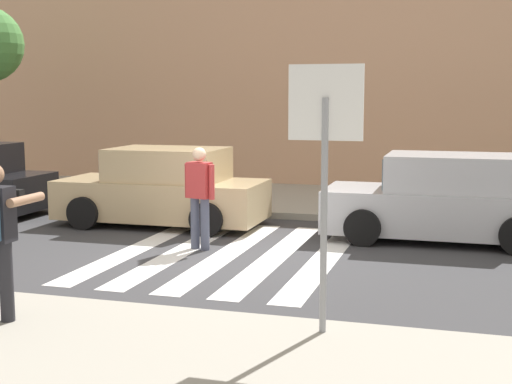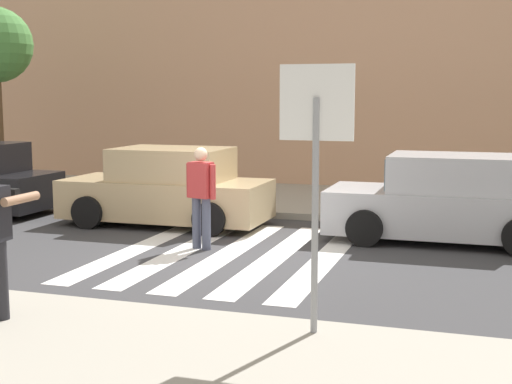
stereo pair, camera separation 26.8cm
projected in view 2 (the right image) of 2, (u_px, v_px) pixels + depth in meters
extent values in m
plane|color=#38383A|center=(225.00, 256.00, 11.53)|extent=(120.00, 120.00, 0.00)
cube|color=#9E998C|center=(311.00, 200.00, 17.18)|extent=(60.00, 4.80, 0.14)
cube|color=tan|center=(347.00, 57.00, 20.84)|extent=(56.00, 4.00, 7.40)
cube|color=silver|center=(141.00, 247.00, 12.21)|extent=(0.44, 5.20, 0.01)
cube|color=silver|center=(184.00, 250.00, 11.96)|extent=(0.44, 5.20, 0.01)
cube|color=silver|center=(229.00, 253.00, 11.72)|extent=(0.44, 5.20, 0.01)
cube|color=silver|center=(275.00, 257.00, 11.48)|extent=(0.44, 5.20, 0.01)
cube|color=silver|center=(324.00, 260.00, 11.23)|extent=(0.44, 5.20, 0.01)
cylinder|color=gray|center=(315.00, 217.00, 7.25)|extent=(0.07, 0.07, 2.43)
cube|color=white|center=(317.00, 102.00, 7.11)|extent=(0.76, 0.03, 0.76)
cube|color=red|center=(317.00, 102.00, 7.12)|extent=(0.66, 0.02, 0.66)
cylinder|color=#232328|center=(1.00, 280.00, 7.79)|extent=(0.15, 0.15, 0.88)
cylinder|color=#A37556|center=(21.00, 199.00, 7.84)|extent=(0.10, 0.58, 0.10)
cube|color=black|center=(12.00, 193.00, 8.08)|extent=(0.14, 0.10, 0.10)
cylinder|color=#474C60|center=(197.00, 223.00, 12.05)|extent=(0.15, 0.15, 0.88)
cylinder|color=#474C60|center=(206.00, 224.00, 11.95)|extent=(0.15, 0.15, 0.88)
cube|color=#B73333|center=(201.00, 180.00, 11.90)|extent=(0.43, 0.32, 0.60)
sphere|color=beige|center=(201.00, 154.00, 11.85)|extent=(0.23, 0.23, 0.23)
cylinder|color=#B73333|center=(189.00, 180.00, 12.03)|extent=(0.10, 0.10, 0.58)
cylinder|color=#B73333|center=(213.00, 182.00, 11.78)|extent=(0.10, 0.10, 0.58)
cube|color=slate|center=(5.00, 159.00, 15.32)|extent=(0.10, 1.50, 0.51)
cylinder|color=black|center=(36.00, 195.00, 16.20)|extent=(0.64, 0.22, 0.64)
cube|color=tan|center=(166.00, 199.00, 14.27)|extent=(4.10, 1.70, 0.76)
cube|color=tan|center=(172.00, 164.00, 14.13)|extent=(2.20, 1.56, 0.64)
cube|color=slate|center=(124.00, 162.00, 14.45)|extent=(0.10, 1.50, 0.54)
cube|color=slate|center=(218.00, 166.00, 13.83)|extent=(0.10, 1.50, 0.51)
cylinder|color=black|center=(88.00, 212.00, 13.88)|extent=(0.64, 0.22, 0.64)
cylinder|color=black|center=(129.00, 200.00, 15.48)|extent=(0.64, 0.22, 0.64)
cylinder|color=black|center=(209.00, 219.00, 13.11)|extent=(0.64, 0.22, 0.64)
cylinder|color=black|center=(240.00, 206.00, 14.71)|extent=(0.64, 0.22, 0.64)
cube|color=#B7BABF|center=(444.00, 212.00, 12.63)|extent=(4.10, 1.70, 0.76)
cube|color=#B7BABF|center=(454.00, 173.00, 12.49)|extent=(2.20, 1.56, 0.64)
cube|color=slate|center=(393.00, 171.00, 12.81)|extent=(0.10, 1.50, 0.54)
cylinder|color=black|center=(365.00, 228.00, 12.24)|extent=(0.64, 0.22, 0.64)
cylinder|color=black|center=(379.00, 213.00, 13.84)|extent=(0.64, 0.22, 0.64)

